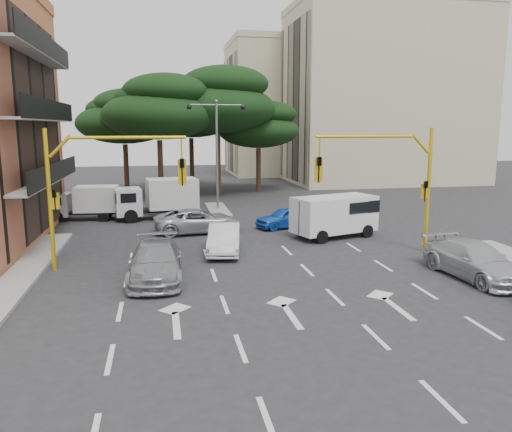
{
  "coord_description": "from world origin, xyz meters",
  "views": [
    {
      "loc": [
        -4.02,
        -19.81,
        6.06
      ],
      "look_at": [
        0.65,
        4.52,
        1.6
      ],
      "focal_mm": 35.0,
      "sensor_mm": 36.0,
      "label": 1
    }
  ],
  "objects_px": {
    "street_lamp_center": "(217,135)",
    "box_truck_a": "(84,203)",
    "van_white": "(334,216)",
    "signal_mast_left": "(93,179)",
    "car_white_hatch": "(224,238)",
    "car_silver_wagon": "(156,261)",
    "car_blue_compact": "(285,217)",
    "car_silver_cross_a": "(198,221)",
    "car_silver_parked": "(475,261)",
    "box_truck_b": "(157,199)",
    "signal_mast_right": "(394,173)"
  },
  "relations": [
    {
      "from": "signal_mast_left",
      "to": "box_truck_b",
      "type": "distance_m",
      "value": 12.05
    },
    {
      "from": "van_white",
      "to": "box_truck_b",
      "type": "relative_size",
      "value": 0.86
    },
    {
      "from": "car_blue_compact",
      "to": "car_silver_cross_a",
      "type": "xyz_separation_m",
      "value": [
        -5.31,
        -0.42,
        0.07
      ]
    },
    {
      "from": "signal_mast_right",
      "to": "car_silver_wagon",
      "type": "bearing_deg",
      "value": -169.53
    },
    {
      "from": "street_lamp_center",
      "to": "van_white",
      "type": "distance_m",
      "value": 12.11
    },
    {
      "from": "car_silver_parked",
      "to": "car_silver_wagon",
      "type": "bearing_deg",
      "value": 164.38
    },
    {
      "from": "signal_mast_left",
      "to": "van_white",
      "type": "height_order",
      "value": "signal_mast_left"
    },
    {
      "from": "car_white_hatch",
      "to": "car_silver_wagon",
      "type": "relative_size",
      "value": 0.83
    },
    {
      "from": "signal_mast_left",
      "to": "van_white",
      "type": "relative_size",
      "value": 1.3
    },
    {
      "from": "street_lamp_center",
      "to": "car_blue_compact",
      "type": "bearing_deg",
      "value": -64.69
    },
    {
      "from": "signal_mast_right",
      "to": "car_silver_wagon",
      "type": "relative_size",
      "value": 1.18
    },
    {
      "from": "car_silver_wagon",
      "to": "van_white",
      "type": "xyz_separation_m",
      "value": [
        9.66,
        6.07,
        0.42
      ]
    },
    {
      "from": "van_white",
      "to": "car_silver_wagon",
      "type": "bearing_deg",
      "value": -75.68
    },
    {
      "from": "car_white_hatch",
      "to": "car_silver_parked",
      "type": "bearing_deg",
      "value": -22.97
    },
    {
      "from": "signal_mast_left",
      "to": "box_truck_a",
      "type": "height_order",
      "value": "signal_mast_left"
    },
    {
      "from": "car_silver_wagon",
      "to": "car_silver_parked",
      "type": "xyz_separation_m",
      "value": [
        12.67,
        -2.26,
        -0.02
      ]
    },
    {
      "from": "car_silver_cross_a",
      "to": "box_truck_b",
      "type": "bearing_deg",
      "value": 17.66
    },
    {
      "from": "car_blue_compact",
      "to": "signal_mast_left",
      "type": "bearing_deg",
      "value": -71.99
    },
    {
      "from": "car_white_hatch",
      "to": "car_silver_parked",
      "type": "relative_size",
      "value": 0.85
    },
    {
      "from": "signal_mast_left",
      "to": "car_silver_wagon",
      "type": "distance_m",
      "value": 4.5
    },
    {
      "from": "car_white_hatch",
      "to": "van_white",
      "type": "distance_m",
      "value": 6.83
    },
    {
      "from": "street_lamp_center",
      "to": "box_truck_a",
      "type": "bearing_deg",
      "value": -167.47
    },
    {
      "from": "signal_mast_right",
      "to": "car_silver_parked",
      "type": "distance_m",
      "value": 5.57
    },
    {
      "from": "car_blue_compact",
      "to": "car_silver_wagon",
      "type": "distance_m",
      "value": 11.85
    },
    {
      "from": "signal_mast_right",
      "to": "car_silver_cross_a",
      "type": "xyz_separation_m",
      "value": [
        -8.8,
        6.58,
        -3.19
      ]
    },
    {
      "from": "car_silver_wagon",
      "to": "car_silver_cross_a",
      "type": "height_order",
      "value": "car_silver_wagon"
    },
    {
      "from": "car_silver_parked",
      "to": "van_white",
      "type": "xyz_separation_m",
      "value": [
        -3.01,
        8.33,
        0.44
      ]
    },
    {
      "from": "street_lamp_center",
      "to": "car_silver_wagon",
      "type": "relative_size",
      "value": 1.52
    },
    {
      "from": "street_lamp_center",
      "to": "car_white_hatch",
      "type": "height_order",
      "value": "street_lamp_center"
    },
    {
      "from": "car_silver_parked",
      "to": "box_truck_a",
      "type": "relative_size",
      "value": 1.1
    },
    {
      "from": "signal_mast_right",
      "to": "box_truck_b",
      "type": "xyz_separation_m",
      "value": [
        -11.08,
        11.5,
        -2.56
      ]
    },
    {
      "from": "car_silver_cross_a",
      "to": "box_truck_a",
      "type": "relative_size",
      "value": 1.11
    },
    {
      "from": "car_blue_compact",
      "to": "car_silver_cross_a",
      "type": "relative_size",
      "value": 0.74
    },
    {
      "from": "street_lamp_center",
      "to": "signal_mast_left",
      "type": "bearing_deg",
      "value": -115.91
    },
    {
      "from": "signal_mast_left",
      "to": "car_silver_parked",
      "type": "height_order",
      "value": "signal_mast_left"
    },
    {
      "from": "van_white",
      "to": "car_white_hatch",
      "type": "bearing_deg",
      "value": -88.09
    },
    {
      "from": "car_white_hatch",
      "to": "box_truck_b",
      "type": "relative_size",
      "value": 0.78
    },
    {
      "from": "signal_mast_right",
      "to": "box_truck_b",
      "type": "bearing_deg",
      "value": 133.94
    },
    {
      "from": "car_silver_cross_a",
      "to": "car_silver_parked",
      "type": "height_order",
      "value": "car_silver_parked"
    },
    {
      "from": "signal_mast_right",
      "to": "car_silver_cross_a",
      "type": "height_order",
      "value": "signal_mast_right"
    },
    {
      "from": "car_silver_wagon",
      "to": "box_truck_a",
      "type": "bearing_deg",
      "value": 110.47
    },
    {
      "from": "signal_mast_right",
      "to": "box_truck_a",
      "type": "distance_m",
      "value": 20.04
    },
    {
      "from": "street_lamp_center",
      "to": "car_silver_cross_a",
      "type": "relative_size",
      "value": 1.56
    },
    {
      "from": "signal_mast_left",
      "to": "car_white_hatch",
      "type": "relative_size",
      "value": 1.42
    },
    {
      "from": "car_white_hatch",
      "to": "street_lamp_center",
      "type": "bearing_deg",
      "value": 94.59
    },
    {
      "from": "car_silver_wagon",
      "to": "van_white",
      "type": "bearing_deg",
      "value": 34.22
    },
    {
      "from": "car_silver_parked",
      "to": "box_truck_b",
      "type": "height_order",
      "value": "box_truck_b"
    },
    {
      "from": "signal_mast_right",
      "to": "car_white_hatch",
      "type": "height_order",
      "value": "signal_mast_right"
    },
    {
      "from": "signal_mast_left",
      "to": "car_blue_compact",
      "type": "bearing_deg",
      "value": 34.72
    },
    {
      "from": "street_lamp_center",
      "to": "box_truck_a",
      "type": "xyz_separation_m",
      "value": [
        -9.0,
        -2.0,
        -4.32
      ]
    }
  ]
}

